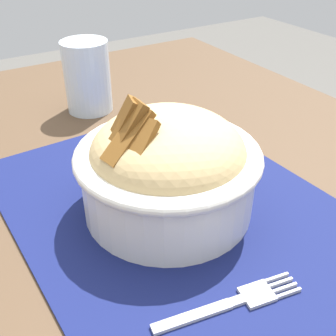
# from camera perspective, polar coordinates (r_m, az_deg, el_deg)

# --- Properties ---
(table) EXTENTS (1.07, 0.81, 0.75)m
(table) POSITION_cam_1_polar(r_m,az_deg,el_deg) (0.49, -0.82, -13.20)
(table) COLOR #4C3826
(table) RESTS_ON ground_plane
(placemat) EXTENTS (0.46, 0.33, 0.00)m
(placemat) POSITION_cam_1_polar(r_m,az_deg,el_deg) (0.43, 2.21, -6.81)
(placemat) COLOR #11194C
(placemat) RESTS_ON table
(bowl) EXTENTS (0.19, 0.19, 0.13)m
(bowl) POSITION_cam_1_polar(r_m,az_deg,el_deg) (0.41, -0.03, 0.29)
(bowl) COLOR silver
(bowl) RESTS_ON placemat
(fork) EXTENTS (0.04, 0.13, 0.00)m
(fork) POSITION_cam_1_polar(r_m,az_deg,el_deg) (0.36, 9.17, -17.80)
(fork) COLOR #BBBBBB
(fork) RESTS_ON placemat
(drinking_glass) EXTENTS (0.07, 0.07, 0.11)m
(drinking_glass) POSITION_cam_1_polar(r_m,az_deg,el_deg) (0.65, -11.01, 11.72)
(drinking_glass) COLOR silver
(drinking_glass) RESTS_ON table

